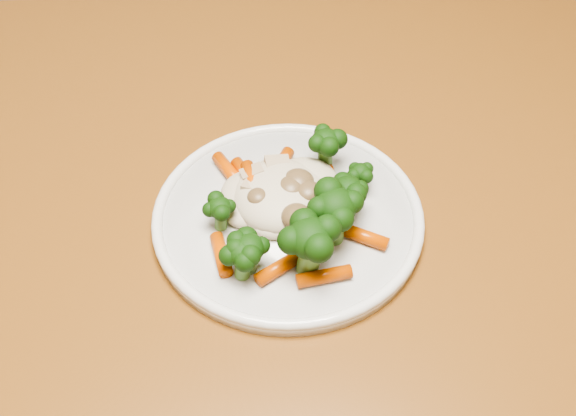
# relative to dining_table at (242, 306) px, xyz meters

# --- Properties ---
(dining_table) EXTENTS (1.43, 1.17, 0.75)m
(dining_table) POSITION_rel_dining_table_xyz_m (0.00, 0.00, 0.00)
(dining_table) COLOR brown
(dining_table) RESTS_ON ground
(plate) EXTENTS (0.24, 0.24, 0.01)m
(plate) POSITION_rel_dining_table_xyz_m (0.05, 0.00, 0.10)
(plate) COLOR silver
(plate) RESTS_ON dining_table
(meal) EXTENTS (0.17, 0.18, 0.05)m
(meal) POSITION_rel_dining_table_xyz_m (0.05, -0.01, 0.13)
(meal) COLOR beige
(meal) RESTS_ON plate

